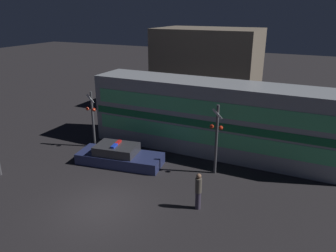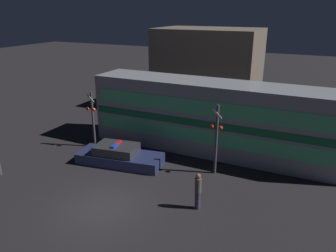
{
  "view_description": "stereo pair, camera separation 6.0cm",
  "coord_description": "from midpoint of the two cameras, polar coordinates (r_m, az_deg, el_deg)",
  "views": [
    {
      "loc": [
        8.26,
        -10.32,
        8.61
      ],
      "look_at": [
        0.38,
        6.26,
        2.0
      ],
      "focal_mm": 35.0,
      "sensor_mm": 36.0,
      "label": 1
    },
    {
      "loc": [
        8.31,
        -10.29,
        8.61
      ],
      "look_at": [
        0.38,
        6.26,
        2.0
      ],
      "focal_mm": 35.0,
      "sensor_mm": 36.0,
      "label": 2
    }
  ],
  "objects": [
    {
      "name": "ground_plane",
      "position": [
        15.78,
        -11.52,
        -13.73
      ],
      "size": [
        120.0,
        120.0,
        0.0
      ],
      "primitive_type": "plane",
      "color": "#262326"
    },
    {
      "name": "police_car",
      "position": [
        19.46,
        -8.58,
        -5.19
      ],
      "size": [
        5.19,
        2.57,
        1.26
      ],
      "rotation": [
        0.0,
        0.0,
        0.15
      ],
      "color": "navy",
      "rests_on": "ground_plane"
    },
    {
      "name": "crossing_signal_far",
      "position": [
        21.5,
        -13.1,
        1.51
      ],
      "size": [
        0.72,
        0.33,
        3.73
      ],
      "color": "#4C4C51",
      "rests_on": "ground_plane"
    },
    {
      "name": "crossing_signal_near",
      "position": [
        17.63,
        8.33,
        -1.91
      ],
      "size": [
        0.72,
        0.33,
        3.93
      ],
      "color": "#4C4C51",
      "rests_on": "ground_plane"
    },
    {
      "name": "pedestrian",
      "position": [
        15.0,
        5.18,
        -11.19
      ],
      "size": [
        0.3,
        0.3,
        1.77
      ],
      "color": "#3F384C",
      "rests_on": "ground_plane"
    },
    {
      "name": "building_left",
      "position": [
        29.71,
        6.77,
        9.78
      ],
      "size": [
        8.79,
        5.67,
        7.03
      ],
      "color": "#726656",
      "rests_on": "ground_plane"
    },
    {
      "name": "train",
      "position": [
        20.52,
        7.8,
        1.48
      ],
      "size": [
        15.64,
        2.89,
        4.45
      ],
      "color": "#999EA5",
      "rests_on": "ground_plane"
    }
  ]
}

